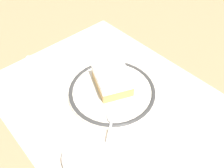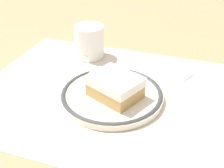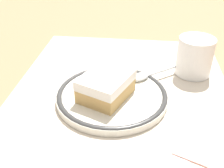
{
  "view_description": "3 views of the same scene",
  "coord_description": "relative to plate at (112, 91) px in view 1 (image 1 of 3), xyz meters",
  "views": [
    {
      "loc": [
        -0.24,
        0.22,
        0.4
      ],
      "look_at": [
        0.01,
        -0.01,
        0.03
      ],
      "focal_mm": 36.52,
      "sensor_mm": 36.0,
      "label": 1
    },
    {
      "loc": [
        0.16,
        -0.45,
        0.32
      ],
      "look_at": [
        0.01,
        -0.01,
        0.03
      ],
      "focal_mm": 46.1,
      "sensor_mm": 36.0,
      "label": 2
    },
    {
      "loc": [
        0.42,
        0.03,
        0.29
      ],
      "look_at": [
        0.01,
        -0.01,
        0.03
      ],
      "focal_mm": 44.74,
      "sensor_mm": 36.0,
      "label": 3
    }
  ],
  "objects": [
    {
      "name": "ground_plane",
      "position": [
        -0.01,
        0.01,
        -0.01
      ],
      "size": [
        2.4,
        2.4,
        0.0
      ],
      "primitive_type": "plane",
      "color": "#9E7551"
    },
    {
      "name": "napkin",
      "position": [
        0.18,
        0.09,
        -0.01
      ],
      "size": [
        0.15,
        0.15,
        0.0
      ],
      "primitive_type": "cube",
      "rotation": [
        0.0,
        0.0,
        3.68
      ],
      "color": "white",
      "rests_on": "placemat"
    },
    {
      "name": "cake_slice",
      "position": [
        0.01,
        -0.01,
        0.03
      ],
      "size": [
        0.11,
        0.1,
        0.04
      ],
      "color": "tan",
      "rests_on": "plate"
    },
    {
      "name": "cup",
      "position": [
        -0.11,
        0.16,
        0.03
      ],
      "size": [
        0.07,
        0.07,
        0.08
      ],
      "color": "white",
      "rests_on": "placemat"
    },
    {
      "name": "placemat",
      "position": [
        -0.01,
        0.01,
        -0.01
      ],
      "size": [
        0.53,
        0.41,
        0.0
      ],
      "primitive_type": "cube",
      "color": "beige",
      "rests_on": "ground_plane"
    },
    {
      "name": "spoon",
      "position": [
        -0.06,
        0.06,
        0.01
      ],
      "size": [
        0.1,
        0.12,
        0.01
      ],
      "color": "silver",
      "rests_on": "plate"
    },
    {
      "name": "sugar_packet",
      "position": [
        0.12,
        0.13,
        -0.0
      ],
      "size": [
        0.05,
        0.06,
        0.01
      ],
      "primitive_type": "cube",
      "rotation": [
        0.0,
        0.0,
        1.16
      ],
      "color": "#E5998C",
      "rests_on": "placemat"
    },
    {
      "name": "plate",
      "position": [
        0.0,
        0.0,
        0.0
      ],
      "size": [
        0.2,
        0.2,
        0.02
      ],
      "color": "silver",
      "rests_on": "placemat"
    }
  ]
}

